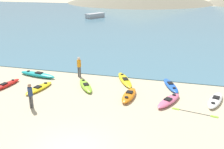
# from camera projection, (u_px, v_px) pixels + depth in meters

# --- Properties ---
(bay_water) EXTENTS (160.00, 70.00, 0.06)m
(bay_water) POSITION_uv_depth(u_px,v_px,m) (159.00, 20.00, 54.09)
(bay_water) COLOR teal
(bay_water) RESTS_ON ground_plane
(kayak_on_sand_0) EXTENTS (1.30, 2.86, 0.30)m
(kayak_on_sand_0) POSITION_uv_depth(u_px,v_px,m) (39.00, 88.00, 19.74)
(kayak_on_sand_0) COLOR yellow
(kayak_on_sand_0) RESTS_ON ground_plane
(kayak_on_sand_1) EXTENTS (2.16, 2.80, 0.34)m
(kayak_on_sand_1) POSITION_uv_depth(u_px,v_px,m) (86.00, 86.00, 20.14)
(kayak_on_sand_1) COLOR #8CCC2D
(kayak_on_sand_1) RESTS_ON ground_plane
(kayak_on_sand_2) EXTENTS (1.81, 2.88, 0.35)m
(kayak_on_sand_2) POSITION_uv_depth(u_px,v_px,m) (169.00, 101.00, 17.61)
(kayak_on_sand_2) COLOR #E5668C
(kayak_on_sand_2) RESTS_ON ground_plane
(kayak_on_sand_3) EXTENTS (1.57, 3.03, 0.33)m
(kayak_on_sand_3) POSITION_uv_depth(u_px,v_px,m) (215.00, 100.00, 17.70)
(kayak_on_sand_3) COLOR white
(kayak_on_sand_3) RESTS_ON ground_plane
(kayak_on_sand_4) EXTENTS (1.65, 2.99, 0.29)m
(kayak_on_sand_4) POSITION_uv_depth(u_px,v_px,m) (171.00, 85.00, 20.24)
(kayak_on_sand_4) COLOR blue
(kayak_on_sand_4) RESTS_ON ground_plane
(kayak_on_sand_5) EXTENTS (1.04, 2.95, 0.34)m
(kayak_on_sand_5) POSITION_uv_depth(u_px,v_px,m) (6.00, 85.00, 20.25)
(kayak_on_sand_5) COLOR red
(kayak_on_sand_5) RESTS_ON ground_plane
(kayak_on_sand_6) EXTENTS (0.90, 2.69, 0.40)m
(kayak_on_sand_6) POSITION_uv_depth(u_px,v_px,m) (129.00, 95.00, 18.37)
(kayak_on_sand_6) COLOR orange
(kayak_on_sand_6) RESTS_ON ground_plane
(kayak_on_sand_7) EXTENTS (3.60, 1.30, 0.40)m
(kayak_on_sand_7) POSITION_uv_depth(u_px,v_px,m) (37.00, 74.00, 22.42)
(kayak_on_sand_7) COLOR teal
(kayak_on_sand_7) RESTS_ON ground_plane
(kayak_on_sand_8) EXTENTS (2.17, 3.45, 0.29)m
(kayak_on_sand_8) POSITION_uv_depth(u_px,v_px,m) (125.00, 80.00, 21.39)
(kayak_on_sand_8) COLOR yellow
(kayak_on_sand_8) RESTS_ON ground_plane
(person_near_foreground) EXTENTS (0.34, 0.30, 1.68)m
(person_near_foreground) POSITION_uv_depth(u_px,v_px,m) (30.00, 94.00, 16.62)
(person_near_foreground) COLOR #4C4C4C
(person_near_foreground) RESTS_ON ground_plane
(person_near_waterline) EXTENTS (0.35, 0.24, 1.75)m
(person_near_waterline) POSITION_uv_depth(u_px,v_px,m) (79.00, 66.00, 22.08)
(person_near_waterline) COLOR #4C4C4C
(person_near_waterline) RESTS_ON ground_plane
(moored_boat_0) EXTENTS (3.51, 4.63, 0.96)m
(moored_boat_0) POSITION_uv_depth(u_px,v_px,m) (95.00, 16.00, 56.97)
(moored_boat_0) COLOR #B2B2B7
(moored_boat_0) RESTS_ON bay_water
(loose_paddle) EXTENTS (2.76, 0.71, 0.03)m
(loose_paddle) POSITION_uv_depth(u_px,v_px,m) (195.00, 113.00, 16.30)
(loose_paddle) COLOR black
(loose_paddle) RESTS_ON ground_plane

